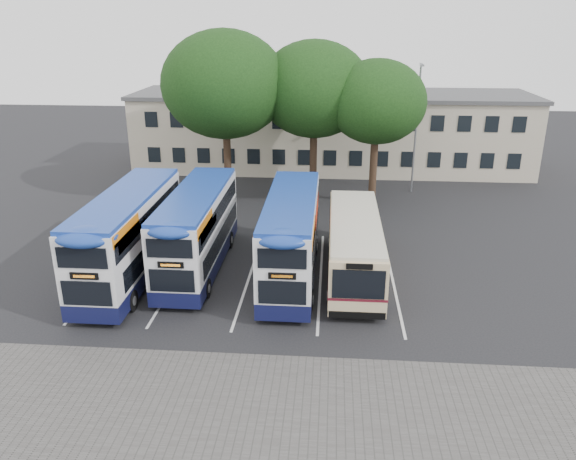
% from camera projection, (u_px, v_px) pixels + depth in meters
% --- Properties ---
extents(ground, '(120.00, 120.00, 0.00)m').
position_uv_depth(ground, '(324.00, 330.00, 22.90)').
color(ground, black).
rests_on(ground, ground).
extents(paving_strip, '(40.00, 6.00, 0.01)m').
position_uv_depth(paving_strip, '(260.00, 407.00, 18.38)').
color(paving_strip, '#595654').
rests_on(paving_strip, ground).
extents(bay_lines, '(14.12, 11.00, 0.01)m').
position_uv_depth(bay_lines, '(250.00, 274.00, 27.83)').
color(bay_lines, silver).
rests_on(bay_lines, ground).
extents(depot_building, '(32.40, 8.40, 6.20)m').
position_uv_depth(depot_building, '(331.00, 130.00, 46.93)').
color(depot_building, '#BBB096').
rests_on(depot_building, ground).
extents(lamp_post, '(0.25, 1.05, 9.06)m').
position_uv_depth(lamp_post, '(417.00, 122.00, 39.26)').
color(lamp_post, gray).
rests_on(lamp_post, ground).
extents(tree_left, '(8.23, 8.23, 11.37)m').
position_uv_depth(tree_left, '(225.00, 85.00, 36.43)').
color(tree_left, black).
rests_on(tree_left, ground).
extents(tree_mid, '(7.52, 7.52, 10.69)m').
position_uv_depth(tree_mid, '(314.00, 89.00, 37.18)').
color(tree_mid, black).
rests_on(tree_mid, ground).
extents(tree_right, '(6.36, 6.36, 9.60)m').
position_uv_depth(tree_right, '(377.00, 102.00, 35.88)').
color(tree_right, black).
rests_on(tree_right, ground).
extents(bus_dd_left, '(2.46, 10.14, 4.22)m').
position_uv_depth(bus_dd_left, '(129.00, 232.00, 26.80)').
color(bus_dd_left, '#10123A').
rests_on(bus_dd_left, ground).
extents(bus_dd_mid, '(2.35, 9.68, 4.03)m').
position_uv_depth(bus_dd_mid, '(198.00, 227.00, 27.84)').
color(bus_dd_mid, '#10123A').
rests_on(bus_dd_mid, ground).
extents(bus_dd_right, '(2.37, 9.78, 4.07)m').
position_uv_depth(bus_dd_right, '(291.00, 234.00, 26.83)').
color(bus_dd_right, '#10123A').
rests_on(bus_dd_right, ground).
extents(bus_single, '(2.49, 9.80, 2.92)m').
position_uv_depth(bus_single, '(354.00, 243.00, 27.35)').
color(bus_single, beige).
rests_on(bus_single, ground).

